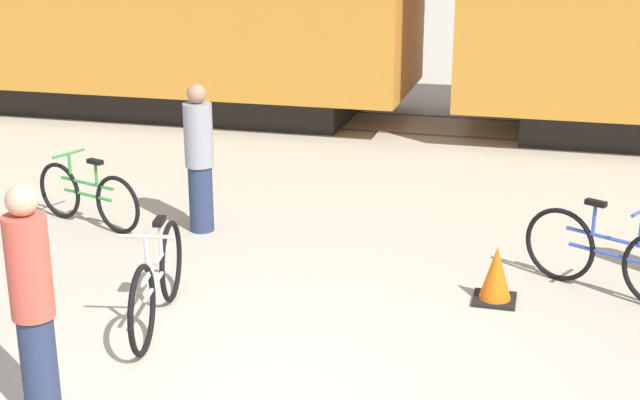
% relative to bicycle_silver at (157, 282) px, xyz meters
% --- Properties ---
extents(ground_plane, '(80.00, 80.00, 0.00)m').
position_rel_bicycle_silver_xyz_m(ground_plane, '(1.31, -0.87, -0.40)').
color(ground_plane, '#B2A893').
extents(rail_near, '(38.95, 0.07, 0.01)m').
position_rel_bicycle_silver_xyz_m(rail_near, '(1.31, 7.67, -0.40)').
color(rail_near, '#4C4238').
rests_on(rail_near, ground_plane).
extents(rail_far, '(38.95, 0.07, 0.01)m').
position_rel_bicycle_silver_xyz_m(rail_far, '(1.31, 9.10, -0.40)').
color(rail_far, '#4C4238').
rests_on(rail_far, ground_plane).
extents(bicycle_silver, '(0.49, 1.83, 0.96)m').
position_rel_bicycle_silver_xyz_m(bicycle_silver, '(0.00, 0.00, 0.00)').
color(bicycle_silver, black).
rests_on(bicycle_silver, ground_plane).
extents(bicycle_blue, '(1.59, 0.87, 0.93)m').
position_rel_bicycle_silver_xyz_m(bicycle_blue, '(3.88, 1.70, -0.01)').
color(bicycle_blue, black).
rests_on(bicycle_blue, ground_plane).
extents(bicycle_green, '(1.58, 0.61, 0.85)m').
position_rel_bicycle_silver_xyz_m(bicycle_green, '(-1.90, 2.23, -0.04)').
color(bicycle_green, black).
rests_on(bicycle_green, ground_plane).
extents(person_in_red, '(0.30, 0.30, 1.77)m').
position_rel_bicycle_silver_xyz_m(person_in_red, '(-0.16, -1.65, 0.50)').
color(person_in_red, '#283351').
rests_on(person_in_red, ground_plane).
extents(person_in_grey, '(0.32, 0.32, 1.71)m').
position_rel_bicycle_silver_xyz_m(person_in_grey, '(-0.56, 2.40, 0.46)').
color(person_in_grey, '#283351').
rests_on(person_in_grey, ground_plane).
extents(traffic_cone, '(0.40, 0.40, 0.55)m').
position_rel_bicycle_silver_xyz_m(traffic_cone, '(2.86, 1.26, -0.15)').
color(traffic_cone, black).
rests_on(traffic_cone, ground_plane).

